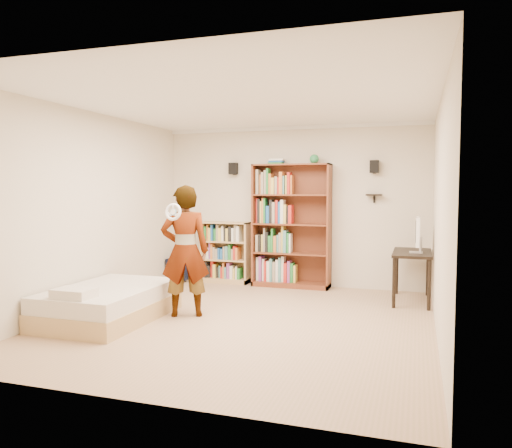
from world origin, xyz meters
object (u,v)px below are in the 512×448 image
at_px(daybed, 109,299).
at_px(computer_desk, 412,277).
at_px(tall_bookshelf, 291,226).
at_px(person, 185,251).
at_px(low_bookshelf, 226,252).

bearing_deg(daybed, computer_desk, 31.75).
xyz_separation_m(tall_bookshelf, person, (-0.84, -2.30, -0.18)).
distance_m(tall_bookshelf, low_bookshelf, 1.29).
relative_size(tall_bookshelf, daybed, 1.17).
bearing_deg(tall_bookshelf, daybed, -121.13).
xyz_separation_m(tall_bookshelf, daybed, (-1.67, -2.77, -0.77)).
relative_size(low_bookshelf, computer_desk, 0.99).
relative_size(tall_bookshelf, low_bookshelf, 1.93).
distance_m(tall_bookshelf, daybed, 3.33).
relative_size(low_bookshelf, person, 0.63).
relative_size(computer_desk, daybed, 0.61).
bearing_deg(low_bookshelf, computer_desk, -10.16).
bearing_deg(low_bookshelf, person, -81.35).
distance_m(daybed, person, 1.12).
bearing_deg(computer_desk, daybed, -148.25).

